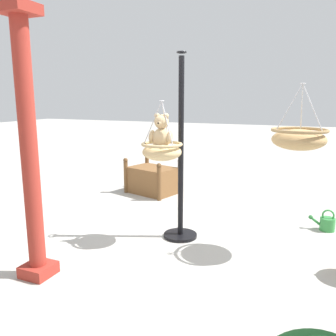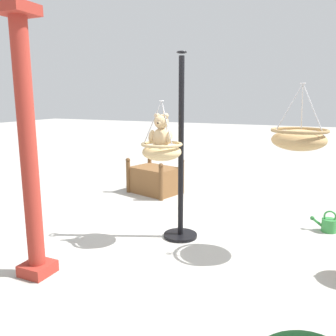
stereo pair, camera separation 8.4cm
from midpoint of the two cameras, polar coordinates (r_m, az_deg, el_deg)
ground_plane at (r=4.73m, az=0.09°, el=-11.09°), size 40.00×40.00×0.00m
display_pole_central at (r=4.50m, az=1.54°, el=-2.59°), size 0.44×0.44×2.36m
hanging_basket_with_teddy at (r=4.24m, az=-1.57°, el=2.86°), size 0.50×0.50×0.72m
teddy_bear at (r=4.19m, az=-1.71°, el=5.48°), size 0.31×0.27×0.45m
hanging_basket_left_high at (r=4.09m, az=20.02°, el=4.58°), size 0.61×0.61×0.72m
greenhouse_pillar_left at (r=3.65m, az=-22.30°, el=2.10°), size 0.32×0.32×2.64m
wooden_planter_box at (r=6.71m, az=-2.88°, el=-1.81°), size 1.07×0.90×0.68m
watering_can at (r=5.35m, az=24.06°, el=-8.23°), size 0.35×0.20×0.30m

